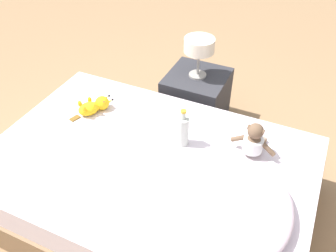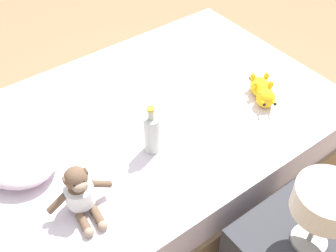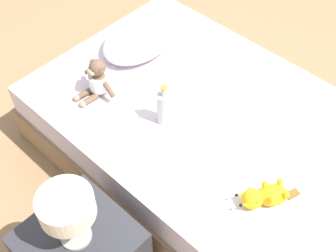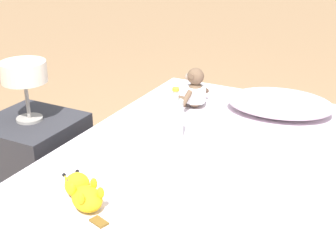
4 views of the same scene
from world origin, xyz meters
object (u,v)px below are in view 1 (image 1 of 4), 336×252
at_px(bedside_lamp, 199,47).
at_px(pillow, 255,210).
at_px(bed, 149,184).
at_px(plush_yellow_creature, 94,106).
at_px(nightstand, 196,99).
at_px(plush_monkey, 254,141).
at_px(glass_bottle, 183,131).

bearing_deg(bedside_lamp, pillow, 33.34).
distance_m(bed, pillow, 0.76).
distance_m(plush_yellow_creature, nightstand, 0.92).
xyz_separation_m(bed, plush_monkey, (-0.32, 0.56, 0.32)).
bearing_deg(nightstand, pillow, 33.34).
distance_m(bed, plush_yellow_creature, 0.68).
height_order(pillow, plush_monkey, plush_monkey).
bearing_deg(pillow, bed, -102.50).
height_order(nightstand, bedside_lamp, bedside_lamp).
bearing_deg(pillow, nightstand, -146.66).
relative_size(pillow, bedside_lamp, 1.98).
xyz_separation_m(nightstand, bedside_lamp, (0.00, 0.00, 0.49)).
relative_size(plush_monkey, bedside_lamp, 0.89).
bearing_deg(bed, glass_bottle, 148.00).
height_order(glass_bottle, bedside_lamp, bedside_lamp).
xyz_separation_m(bed, plush_yellow_creature, (-0.27, -0.56, 0.28)).
relative_size(nightstand, bedside_lamp, 1.47).
distance_m(plush_monkey, bedside_lamp, 0.94).
bearing_deg(nightstand, glass_bottle, 14.38).
xyz_separation_m(pillow, glass_bottle, (-0.37, -0.55, 0.05)).
bearing_deg(bed, bedside_lamp, -176.37).
distance_m(bed, glass_bottle, 0.42).
bearing_deg(plush_monkey, bedside_lamp, -137.31).
distance_m(pillow, bedside_lamp, 1.39).
distance_m(plush_yellow_creature, glass_bottle, 0.70).
relative_size(bed, nightstand, 4.27).
xyz_separation_m(glass_bottle, nightstand, (-0.77, -0.20, -0.32)).
bearing_deg(bed, pillow, 77.50).
relative_size(plush_monkey, glass_bottle, 1.09).
bearing_deg(nightstand, plush_yellow_creature, -34.35).
height_order(plush_monkey, bedside_lamp, bedside_lamp).
xyz_separation_m(pillow, bedside_lamp, (-1.14, -0.75, 0.21)).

